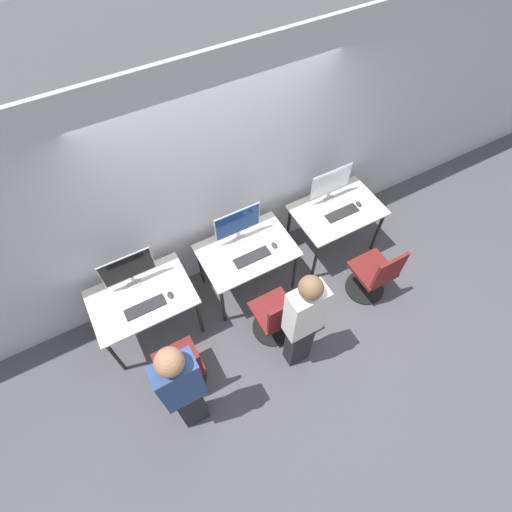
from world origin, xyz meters
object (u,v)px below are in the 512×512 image
object	(u,v)px
office_chair_left	(182,370)
keyboard_center	(252,257)
mouse_center	(274,245)
person_center	(303,321)
mouse_left	(170,295)
person_left	(183,389)
office_chair_center	(276,317)
monitor_right	(331,183)
keyboard_right	(342,213)
monitor_left	(128,269)
office_chair_right	(374,276)
monitor_center	(238,223)
keyboard_left	(145,307)
mouse_right	(359,204)

from	to	relation	value
office_chair_left	keyboard_center	bearing A→B (deg)	29.04
mouse_center	person_center	xyz separation A→B (m)	(-0.26, -0.99, 0.13)
mouse_left	person_left	bearing A→B (deg)	-104.20
keyboard_center	office_chair_center	xyz separation A→B (m)	(-0.03, -0.61, -0.39)
monitor_right	keyboard_right	world-z (taller)	monitor_right
monitor_left	office_chair_right	world-z (taller)	monitor_left
monitor_center	keyboard_center	distance (m)	0.40
keyboard_right	keyboard_left	bearing A→B (deg)	-178.56
keyboard_left	monitor_center	world-z (taller)	monitor_center
office_chair_left	keyboard_right	size ratio (longest dim) A/B	2.18
person_center	monitor_right	distance (m)	1.79
person_left	office_chair_center	world-z (taller)	person_left
office_chair_left	person_center	xyz separation A→B (m)	(1.21, -0.32, 0.53)
person_left	mouse_right	world-z (taller)	person_left
office_chair_center	person_center	size ratio (longest dim) A/B	0.55
person_left	office_chair_right	bearing A→B (deg)	7.40
keyboard_center	person_center	world-z (taller)	person_center
keyboard_center	mouse_left	bearing A→B (deg)	-179.20
keyboard_center	mouse_right	size ratio (longest dim) A/B	4.64
office_chair_center	office_chair_right	world-z (taller)	same
monitor_right	mouse_right	xyz separation A→B (m)	(0.26, -0.28, -0.23)
person_center	keyboard_right	bearing A→B (deg)	39.93
office_chair_center	office_chair_right	distance (m)	1.29
office_chair_left	monitor_center	bearing A→B (deg)	39.78
person_left	monitor_right	world-z (taller)	person_left
monitor_left	keyboard_center	size ratio (longest dim) A/B	1.31
monitor_center	mouse_left	bearing A→B (deg)	-160.69
keyboard_center	person_left	bearing A→B (deg)	-140.21
keyboard_left	person_center	distance (m)	1.60
office_chair_left	keyboard_center	distance (m)	1.40
keyboard_left	keyboard_right	distance (m)	2.49
person_center	keyboard_right	xyz separation A→B (m)	(1.21, 1.02, -0.14)
keyboard_left	mouse_left	distance (m)	0.28
mouse_left	office_chair_left	bearing A→B (deg)	-107.91
monitor_right	person_left	bearing A→B (deg)	-151.18
person_left	person_center	xyz separation A→B (m)	(1.26, 0.05, -0.04)
person_left	mouse_right	xyz separation A→B (m)	(2.73, 1.08, -0.17)
monitor_left	keyboard_right	distance (m)	2.52
mouse_right	monitor_center	bearing A→B (deg)	169.99
office_chair_center	office_chair_left	bearing A→B (deg)	-177.62
monitor_left	keyboard_right	bearing A→B (deg)	-6.66
monitor_left	person_center	xyz separation A→B (m)	(1.28, -1.31, -0.10)
monitor_center	monitor_left	bearing A→B (deg)	179.62
monitor_center	office_chair_right	distance (m)	1.74
mouse_right	mouse_left	bearing A→B (deg)	-178.28
monitor_center	mouse_center	bearing A→B (deg)	-46.08
keyboard_left	office_chair_right	distance (m)	2.62
keyboard_left	office_chair_left	xyz separation A→B (m)	(0.07, -0.63, -0.39)
mouse_center	monitor_right	distance (m)	1.03
monitor_left	mouse_center	size ratio (longest dim) A/B	6.05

